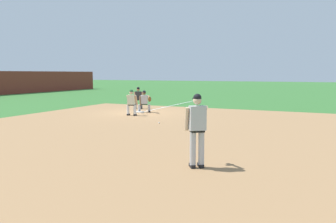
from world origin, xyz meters
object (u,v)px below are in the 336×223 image
object	(u,v)px
baserunner	(131,101)
first_base_bag	(140,112)
pitcher	(197,126)
first_baseman	(145,100)
baseball	(159,123)
umpire	(138,97)

from	to	relation	value
baserunner	first_base_bag	bearing A→B (deg)	8.81
pitcher	first_base_bag	bearing A→B (deg)	36.46
first_baseman	baserunner	world-z (taller)	baserunner
first_base_bag	baserunner	bearing A→B (deg)	-171.19
pitcher	first_baseman	bearing A→B (deg)	34.96
baseball	pitcher	distance (m)	7.38
first_base_bag	first_baseman	world-z (taller)	first_baseman
umpire	first_base_bag	bearing A→B (deg)	-148.18
baseball	umpire	distance (m)	6.70
first_base_bag	umpire	xyz separation A→B (m)	(1.92, 1.19, 0.75)
pitcher	baserunner	world-z (taller)	pitcher
pitcher	umpire	xyz separation A→B (m)	(11.33, 8.14, -0.27)
pitcher	umpire	distance (m)	13.95
umpire	first_baseman	bearing A→B (deg)	-140.28
first_base_bag	umpire	bearing A→B (deg)	31.82
baseball	baserunner	bearing A→B (deg)	53.24
baserunner	umpire	xyz separation A→B (m)	(3.22, 1.40, 0.00)
baserunner	umpire	world-z (taller)	same
first_base_bag	first_baseman	xyz separation A→B (m)	(0.25, -0.20, 0.69)
baseball	baserunner	size ratio (longest dim) A/B	0.05
first_base_bag	umpire	size ratio (longest dim) A/B	0.26
first_baseman	baserunner	xyz separation A→B (m)	(-1.55, -0.00, 0.06)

